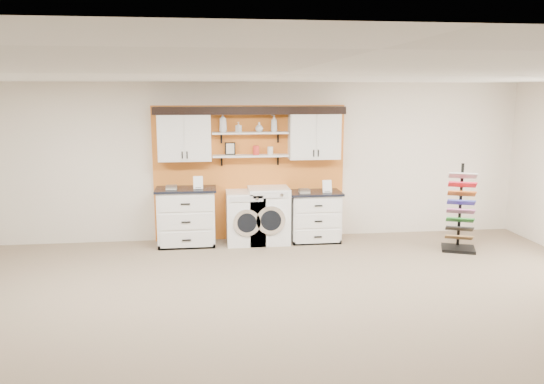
{
  "coord_description": "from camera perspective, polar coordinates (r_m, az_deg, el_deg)",
  "views": [
    {
      "loc": [
        -0.75,
        -5.4,
        2.62
      ],
      "look_at": [
        0.2,
        2.3,
        1.16
      ],
      "focal_mm": 35.0,
      "sensor_mm": 36.0,
      "label": 1
    }
  ],
  "objects": [
    {
      "name": "shelf_upper",
      "position": [
        9.26,
        -2.35,
        6.38
      ],
      "size": [
        1.32,
        0.28,
        0.03
      ],
      "primitive_type": "cube",
      "color": "silver",
      "rests_on": "wall_back"
    },
    {
      "name": "wall_back",
      "position": [
        9.51,
        -2.43,
        3.28
      ],
      "size": [
        10.0,
        0.0,
        10.0
      ],
      "primitive_type": "plane",
      "rotation": [
        1.57,
        0.0,
        0.0
      ],
      "color": "silver",
      "rests_on": "floor"
    },
    {
      "name": "sample_rack",
      "position": [
        9.43,
        19.54,
        -3.06
      ],
      "size": [
        0.66,
        0.61,
        1.46
      ],
      "rotation": [
        0.0,
        0.0,
        -0.39
      ],
      "color": "black",
      "rests_on": "floor"
    },
    {
      "name": "soap_bottle_d",
      "position": [
        9.29,
        0.22,
        7.4
      ],
      "size": [
        0.12,
        0.12,
        0.29
      ],
      "primitive_type": "imported",
      "rotation": [
        0.0,
        0.0,
        -1.67
      ],
      "color": "silver",
      "rests_on": "shelf_upper"
    },
    {
      "name": "canister_red",
      "position": [
        9.3,
        -1.72,
        4.51
      ],
      "size": [
        0.11,
        0.11,
        0.16
      ],
      "primitive_type": "cylinder",
      "color": "red",
      "rests_on": "shelf_lower"
    },
    {
      "name": "canister_cream",
      "position": [
        9.32,
        -0.19,
        4.47
      ],
      "size": [
        0.1,
        0.1,
        0.14
      ],
      "primitive_type": "cylinder",
      "color": "silver",
      "rests_on": "shelf_lower"
    },
    {
      "name": "soap_bottle_a",
      "position": [
        9.22,
        -5.29,
        7.46
      ],
      "size": [
        0.13,
        0.13,
        0.33
      ],
      "primitive_type": "imported",
      "rotation": [
        0.0,
        0.0,
        3.13
      ],
      "color": "silver",
      "rests_on": "shelf_upper"
    },
    {
      "name": "accent_panel",
      "position": [
        9.51,
        -2.4,
        2.06
      ],
      "size": [
        3.4,
        0.07,
        2.4
      ],
      "primitive_type": "cube",
      "color": "orange",
      "rests_on": "wall_back"
    },
    {
      "name": "base_cabinet_left",
      "position": [
        9.3,
        -9.17,
        -2.65
      ],
      "size": [
        1.03,
        0.66,
        1.01
      ],
      "color": "silver",
      "rests_on": "floor"
    },
    {
      "name": "shelf_lower",
      "position": [
        9.3,
        -2.34,
        3.92
      ],
      "size": [
        1.32,
        0.28,
        0.03
      ],
      "primitive_type": "cube",
      "color": "silver",
      "rests_on": "wall_back"
    },
    {
      "name": "soap_bottle_c",
      "position": [
        9.27,
        -1.4,
        7.0
      ],
      "size": [
        0.18,
        0.18,
        0.17
      ],
      "primitive_type": "imported",
      "rotation": [
        0.0,
        0.0,
        0.63
      ],
      "color": "silver",
      "rests_on": "shelf_upper"
    },
    {
      "name": "ceiling",
      "position": [
        5.46,
        0.92,
        12.57
      ],
      "size": [
        10.0,
        10.0,
        0.0
      ],
      "primitive_type": "plane",
      "rotation": [
        3.14,
        0.0,
        0.0
      ],
      "color": "white",
      "rests_on": "wall_back"
    },
    {
      "name": "upper_cabinet_right",
      "position": [
        9.42,
        4.56,
        6.12
      ],
      "size": [
        0.9,
        0.35,
        0.84
      ],
      "color": "silver",
      "rests_on": "wall_back"
    },
    {
      "name": "soap_bottle_b",
      "position": [
        9.24,
        -3.61,
        6.99
      ],
      "size": [
        0.11,
        0.11,
        0.17
      ],
      "primitive_type": "imported",
      "rotation": [
        0.0,
        0.0,
        -0.85
      ],
      "color": "silver",
      "rests_on": "shelf_upper"
    },
    {
      "name": "base_cabinet_right",
      "position": [
        9.49,
        4.62,
        -2.6
      ],
      "size": [
        0.91,
        0.66,
        0.9
      ],
      "color": "silver",
      "rests_on": "floor"
    },
    {
      "name": "crown_molding",
      "position": [
        9.25,
        -2.38,
        8.84
      ],
      "size": [
        3.3,
        0.41,
        0.13
      ],
      "color": "black",
      "rests_on": "wall_back"
    },
    {
      "name": "upper_cabinet_left",
      "position": [
        9.24,
        -9.39,
        5.92
      ],
      "size": [
        0.9,
        0.35,
        0.84
      ],
      "color": "silver",
      "rests_on": "wall_back"
    },
    {
      "name": "dryer",
      "position": [
        9.35,
        -0.37,
        -2.49
      ],
      "size": [
        0.71,
        0.71,
        0.99
      ],
      "color": "white",
      "rests_on": "floor"
    },
    {
      "name": "floor",
      "position": [
        6.05,
        0.84,
        -14.98
      ],
      "size": [
        10.0,
        10.0,
        0.0
      ],
      "primitive_type": "plane",
      "color": "#7E6D55",
      "rests_on": "ground"
    },
    {
      "name": "washer",
      "position": [
        9.32,
        -2.87,
        -2.74
      ],
      "size": [
        0.66,
        0.71,
        0.92
      ],
      "color": "white",
      "rests_on": "floor"
    },
    {
      "name": "picture_frame",
      "position": [
        9.31,
        -4.52,
        4.68
      ],
      "size": [
        0.18,
        0.02,
        0.22
      ],
      "color": "black",
      "rests_on": "shelf_lower"
    }
  ]
}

